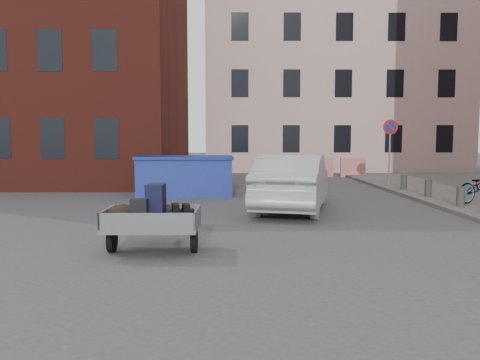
{
  "coord_description": "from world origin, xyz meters",
  "views": [
    {
      "loc": [
        -0.21,
        -9.38,
        1.98
      ],
      "look_at": [
        -0.13,
        0.67,
        1.1
      ],
      "focal_mm": 35.0,
      "sensor_mm": 36.0,
      "label": 1
    }
  ],
  "objects": [
    {
      "name": "bollards",
      "position": [
        6.0,
        3.4,
        0.4
      ],
      "size": [
        0.22,
        9.02,
        0.55
      ],
      "color": "#3A3A3D",
      "rests_on": "sidewalk"
    },
    {
      "name": "building_brick",
      "position": [
        -9.0,
        13.0,
        7.0
      ],
      "size": [
        12.0,
        10.0,
        14.0
      ],
      "primitive_type": "cube",
      "color": "#591E16",
      "rests_on": "ground"
    },
    {
      "name": "silver_car",
      "position": [
        1.38,
        3.62,
        0.79
      ],
      "size": [
        2.77,
        5.03,
        1.57
      ],
      "primitive_type": "imported",
      "rotation": [
        0.0,
        0.0,
        2.9
      ],
      "color": "#A6A9AD",
      "rests_on": "ground"
    },
    {
      "name": "no_parking_sign",
      "position": [
        6.0,
        9.48,
        2.01
      ],
      "size": [
        0.6,
        0.09,
        2.65
      ],
      "color": "gray",
      "rests_on": "sidewalk"
    },
    {
      "name": "trailer",
      "position": [
        -1.68,
        -1.31,
        0.61
      ],
      "size": [
        1.61,
        1.8,
        1.2
      ],
      "rotation": [
        0.0,
        0.0,
        -0.01
      ],
      "color": "black",
      "rests_on": "ground"
    },
    {
      "name": "building_pink",
      "position": [
        6.0,
        22.0,
        7.0
      ],
      "size": [
        16.0,
        8.0,
        14.0
      ],
      "primitive_type": "cube",
      "color": "#CFA99F",
      "rests_on": "ground"
    },
    {
      "name": "ground",
      "position": [
        0.0,
        0.0,
        0.0
      ],
      "size": [
        120.0,
        120.0,
        0.0
      ],
      "primitive_type": "plane",
      "color": "#38383A",
      "rests_on": "ground"
    },
    {
      "name": "barriers",
      "position": [
        4.2,
        15.0,
        0.5
      ],
      "size": [
        4.7,
        0.18,
        1.0
      ],
      "color": "red",
      "rests_on": "ground"
    },
    {
      "name": "dumpster",
      "position": [
        -2.0,
        6.9,
        0.7
      ],
      "size": [
        3.41,
        1.88,
        1.4
      ],
      "rotation": [
        0.0,
        0.0,
        0.05
      ],
      "color": "#203199",
      "rests_on": "ground"
    }
  ]
}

